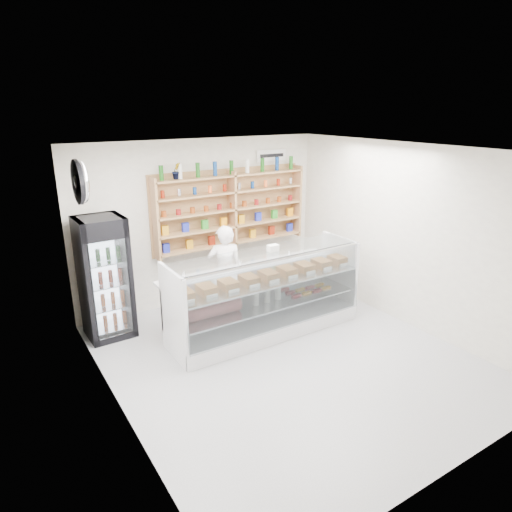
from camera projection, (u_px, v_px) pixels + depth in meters
room at (289, 262)px, 5.85m from camera, size 5.00×5.00×5.00m
display_counter at (264, 310)px, 6.92m from camera, size 2.97×0.89×1.29m
shop_worker at (225, 272)px, 7.32m from camera, size 0.66×0.55×1.53m
drinks_cooler at (105, 278)px, 6.65m from camera, size 0.67×0.65×1.82m
wall_shelving at (232, 209)px, 7.92m from camera, size 2.84×0.28×1.33m
potted_plant at (176, 171)px, 7.18m from camera, size 0.16×0.14×0.26m
security_mirror at (82, 182)px, 5.37m from camera, size 0.15×0.50×0.50m
wall_sign at (271, 155)px, 8.21m from camera, size 0.62×0.03×0.20m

